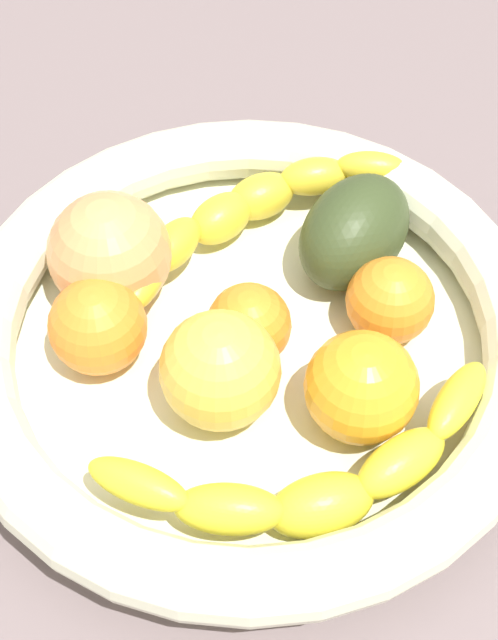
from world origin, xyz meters
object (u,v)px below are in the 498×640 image
Objects in this scene: fruit_bowl at (249,339)px; peach_blush at (110,253)px; apple_yellow at (220,370)px; avocado_dark at (355,232)px; banana_draped_right at (314,480)px; orange_rear at (361,387)px; banana_draped_left at (246,211)px; orange_mid_right at (243,320)px; orange_front at (388,295)px; orange_mid_left at (98,326)px.

fruit_bowl is 9.96cm from peach_blush.
peach_blush is at bearing 118.02° from apple_yellow.
banana_draped_right is at bearing -112.07° from avocado_dark.
orange_rear is at bearing -103.49° from avocado_dark.
apple_yellow is at bearing -138.77° from avocado_dark.
banana_draped_left is 9.65cm from peach_blush.
apple_yellow is at bearing 161.33° from orange_rear.
orange_mid_right is at bearing -102.44° from banana_draped_left.
orange_front is 0.61× the size of avocado_dark.
banana_draped_left is at bearing 128.76° from orange_front.
orange_mid_right is (-1.68, 10.96, 0.26)cm from banana_draped_right.
orange_mid_right is 0.79× the size of orange_rear.
orange_mid_right is at bearing -38.37° from peach_blush.
orange_front reaches higher than banana_draped_left.
apple_yellow is (-2.05, -3.90, 0.91)cm from orange_mid_right.
peach_blush is (-7.13, 5.64, 1.27)cm from orange_mid_right.
orange_front is 8.90cm from orange_mid_right.
avocado_dark is at bearing 34.88° from fruit_bowl.
peach_blush is (-15.30, 0.59, 0.74)cm from avocado_dark.
orange_mid_left is 0.66× the size of avocado_dark.
fruit_bowl and banana_draped_right have the same top height.
orange_front is at bearing -81.74° from avocado_dark.
avocado_dark is 1.28× the size of apple_yellow.
orange_rear is 11.81cm from avocado_dark.
banana_draped_left is 2.34× the size of avocado_dark.
peach_blush is at bearing -161.21° from banana_draped_left.
banana_draped_right is at bearing -82.46° from fruit_bowl.
orange_mid_right is (-1.92, -8.72, 0.04)cm from banana_draped_left.
orange_front reaches higher than orange_mid_right.
apple_yellow is at bearing -107.46° from banana_draped_left.
banana_draped_right is 4.42× the size of orange_front.
orange_mid_left is at bearing -143.04° from banana_draped_left.
orange_rear reaches higher than banana_draped_right.
banana_draped_left is 8.93cm from orange_mid_right.
orange_front is 0.70× the size of peach_blush.
banana_draped_left is 19.69cm from banana_draped_right.
orange_rear is (5.13, -5.98, 2.11)cm from fruit_bowl.
peach_blush is (-8.81, 16.60, 1.53)cm from banana_draped_right.
avocado_dark is at bearing 13.96° from orange_mid_left.
apple_yellow is (-10.95, -3.93, 0.76)cm from orange_front.
avocado_dark reaches higher than orange_mid_left.
orange_rear is 0.73× the size of avocado_dark.
banana_draped_left is at bearing 18.79° from peach_blush.
orange_rear is 0.94× the size of apple_yellow.
orange_mid_right is 4.50cm from apple_yellow.
peach_blush is at bearing 177.80° from avocado_dark.
fruit_bowl is 1.51cm from orange_mid_right.
peach_blush is at bearing 117.94° from banana_draped_right.
orange_mid_right is at bearing 62.32° from apple_yellow.
banana_draped_left reaches higher than banana_draped_right.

